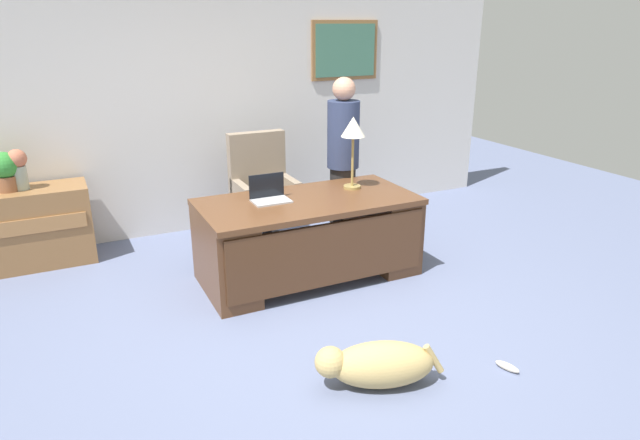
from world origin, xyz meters
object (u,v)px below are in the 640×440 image
at_px(dog_lying, 377,364).
at_px(laptop, 269,194).
at_px(desk, 310,235).
at_px(vase_with_flowers, 18,167).
at_px(person_standing, 343,161).
at_px(credenza, 5,231).
at_px(dog_toy_bone, 507,367).
at_px(potted_plant, 5,170).
at_px(armchair, 263,195).
at_px(desk_lamp, 353,132).

bearing_deg(dog_lying, laptop, 90.72).
xyz_separation_m(desk, vase_with_flowers, (-2.26, 1.41, 0.56)).
bearing_deg(person_standing, credenza, 165.90).
relative_size(person_standing, laptop, 5.32).
relative_size(credenza, dog_toy_bone, 8.76).
bearing_deg(dog_toy_bone, desk, 107.05).
relative_size(laptop, vase_with_flowers, 0.85).
bearing_deg(credenza, potted_plant, 0.85).
bearing_deg(armchair, desk_lamp, -56.74).
bearing_deg(person_standing, laptop, -153.82).
height_order(person_standing, desk_lamp, person_standing).
bearing_deg(desk, person_standing, 43.29).
distance_m(dog_lying, laptop, 1.90).
height_order(armchair, laptop, armchair).
relative_size(desk, person_standing, 1.12).
bearing_deg(dog_lying, potted_plant, 124.08).
bearing_deg(person_standing, dog_lying, -112.86).
height_order(armchair, person_standing, person_standing).
bearing_deg(laptop, vase_with_flowers, 146.81).
distance_m(credenza, armchair, 2.44).
height_order(desk, person_standing, person_standing).
distance_m(laptop, dog_toy_bone, 2.35).
bearing_deg(credenza, dog_lying, -54.68).
height_order(credenza, potted_plant, potted_plant).
distance_m(laptop, vase_with_flowers, 2.32).
relative_size(person_standing, dog_lying, 2.12).
xyz_separation_m(desk, desk_lamp, (0.51, 0.16, 0.86)).
bearing_deg(dog_toy_bone, dog_lying, 164.38).
bearing_deg(armchair, dog_lying, -95.16).
height_order(laptop, dog_toy_bone, laptop).
bearing_deg(laptop, desk, -23.84).
bearing_deg(dog_lying, desk_lamp, 65.89).
distance_m(desk, credenza, 2.83).
xyz_separation_m(person_standing, potted_plant, (-3.02, 0.79, 0.06)).
bearing_deg(person_standing, desk_lamp, -107.70).
height_order(dog_lying, desk_lamp, desk_lamp).
bearing_deg(vase_with_flowers, armchair, -9.76).
bearing_deg(vase_with_flowers, credenza, -179.60).
relative_size(dog_lying, dog_toy_bone, 4.69).
relative_size(dog_lying, laptop, 2.51).
relative_size(armchair, vase_with_flowers, 3.02).
relative_size(credenza, armchair, 1.32).
bearing_deg(desk, potted_plant, 149.22).
distance_m(vase_with_flowers, dog_toy_bone, 4.45).
height_order(armchair, dog_lying, armchair).
xyz_separation_m(desk, potted_plant, (-2.36, 1.41, 0.54)).
height_order(desk_lamp, vase_with_flowers, desk_lamp).
distance_m(armchair, vase_with_flowers, 2.28).
xyz_separation_m(person_standing, dog_lying, (-0.96, -2.27, -0.73)).
distance_m(desk, desk_lamp, 1.02).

